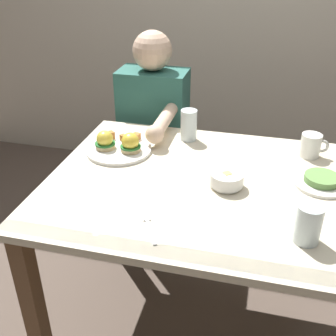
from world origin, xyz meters
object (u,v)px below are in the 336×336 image
at_px(water_glass_near, 308,225).
at_px(fork, 149,227).
at_px(diner_person, 153,129).
at_px(side_plate, 321,181).
at_px(eggs_benedict_plate, 119,146).
at_px(coffee_mug, 311,145).
at_px(fruit_bowl, 227,179).
at_px(water_glass_far, 189,127).
at_px(dining_table, 211,207).

bearing_deg(water_glass_near, fork, -173.67).
bearing_deg(water_glass_near, diner_person, 129.64).
bearing_deg(diner_person, side_plate, -33.59).
xyz_separation_m(eggs_benedict_plate, coffee_mug, (0.76, 0.15, 0.02)).
xyz_separation_m(fruit_bowl, diner_person, (-0.45, 0.61, -0.12)).
distance_m(eggs_benedict_plate, water_glass_near, 0.83).
bearing_deg(fork, coffee_mug, 50.73).
height_order(fruit_bowl, water_glass_near, water_glass_near).
bearing_deg(water_glass_far, eggs_benedict_plate, -143.89).
relative_size(water_glass_near, side_plate, 0.60).
relative_size(coffee_mug, diner_person, 0.10).
bearing_deg(water_glass_far, fork, -89.16).
bearing_deg(dining_table, diner_person, 123.42).
xyz_separation_m(coffee_mug, fork, (-0.50, -0.61, -0.05)).
height_order(fruit_bowl, side_plate, fruit_bowl).
bearing_deg(eggs_benedict_plate, fork, -60.01).
bearing_deg(eggs_benedict_plate, dining_table, -20.50).
xyz_separation_m(eggs_benedict_plate, fork, (0.26, -0.46, -0.02)).
relative_size(fruit_bowl, fork, 0.83).
distance_m(eggs_benedict_plate, side_plate, 0.80).
bearing_deg(fruit_bowl, water_glass_far, 120.74).
bearing_deg(fork, dining_table, 63.86).
bearing_deg(diner_person, water_glass_far, -47.52).
relative_size(dining_table, side_plate, 6.00).
xyz_separation_m(dining_table, coffee_mug, (0.35, 0.31, 0.16)).
relative_size(eggs_benedict_plate, water_glass_far, 2.00).
distance_m(eggs_benedict_plate, coffee_mug, 0.78).
xyz_separation_m(fruit_bowl, water_glass_near, (0.26, -0.24, 0.03)).
distance_m(dining_table, fruit_bowl, 0.15).
distance_m(coffee_mug, diner_person, 0.81).
bearing_deg(fruit_bowl, fork, -124.23).
relative_size(eggs_benedict_plate, fork, 1.86).
bearing_deg(water_glass_near, side_plate, 78.60).
xyz_separation_m(water_glass_near, diner_person, (-0.71, 0.85, -0.14)).
relative_size(fruit_bowl, coffee_mug, 1.08).
distance_m(eggs_benedict_plate, water_glass_far, 0.32).
bearing_deg(dining_table, water_glass_near, -39.15).
bearing_deg(eggs_benedict_plate, fruit_bowl, -19.60).
xyz_separation_m(eggs_benedict_plate, fruit_bowl, (0.46, -0.17, 0.00)).
bearing_deg(fruit_bowl, water_glass_near, -42.95).
relative_size(dining_table, fruit_bowl, 10.00).
bearing_deg(side_plate, diner_person, 146.41).
bearing_deg(water_glass_near, water_glass_far, 128.32).
bearing_deg(coffee_mug, diner_person, 158.40).
height_order(water_glass_far, side_plate, water_glass_far).
height_order(fork, water_glass_near, water_glass_near).
height_order(dining_table, coffee_mug, coffee_mug).
relative_size(eggs_benedict_plate, coffee_mug, 2.42).
bearing_deg(water_glass_far, fruit_bowl, -59.26).
bearing_deg(water_glass_far, coffee_mug, -4.02).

